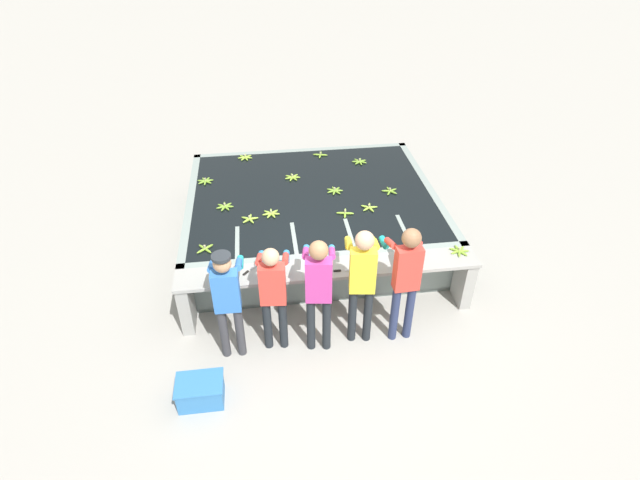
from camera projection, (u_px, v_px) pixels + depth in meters
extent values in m
plane|color=#A3A099|center=(331.00, 323.00, 6.95)|extent=(80.00, 80.00, 0.00)
cube|color=gray|center=(313.00, 233.00, 8.70)|extent=(4.09, 3.48, 0.06)
cube|color=gray|center=(326.00, 277.00, 7.12)|extent=(4.09, 0.12, 0.82)
cube|color=gray|center=(302.00, 169.00, 9.83)|extent=(4.09, 0.12, 0.82)
cube|color=gray|center=(194.00, 223.00, 8.27)|extent=(0.12, 3.48, 0.82)
cube|color=gray|center=(425.00, 206.00, 8.69)|extent=(0.12, 3.48, 0.82)
cube|color=black|center=(312.00, 213.00, 8.46)|extent=(3.85, 3.24, 0.75)
cube|color=gray|center=(240.00, 264.00, 7.36)|extent=(0.06, 0.80, 0.82)
cube|color=gray|center=(295.00, 260.00, 7.45)|extent=(0.06, 0.80, 0.82)
cube|color=gray|center=(349.00, 256.00, 7.54)|extent=(0.06, 0.80, 0.82)
cube|color=gray|center=(401.00, 251.00, 7.62)|extent=(0.06, 0.80, 0.82)
cube|color=#9E9E99|center=(330.00, 269.00, 6.67)|extent=(4.09, 0.45, 0.05)
cube|color=#9E9E99|center=(186.00, 304.00, 6.70)|extent=(0.16, 0.41, 0.77)
cube|color=#9E9E99|center=(464.00, 280.00, 7.11)|extent=(0.16, 0.41, 0.77)
cylinder|color=#38383D|center=(224.00, 332.00, 6.27)|extent=(0.11, 0.11, 0.79)
cylinder|color=#38383D|center=(240.00, 331.00, 6.29)|extent=(0.11, 0.11, 0.79)
cube|color=blue|center=(226.00, 291.00, 5.88)|extent=(0.32, 0.18, 0.56)
sphere|color=tan|center=(222.00, 263.00, 5.64)|extent=(0.21, 0.21, 0.21)
cylinder|color=#282D33|center=(221.00, 257.00, 5.58)|extent=(0.23, 0.23, 0.04)
cylinder|color=blue|center=(212.00, 266.00, 5.96)|extent=(0.09, 0.31, 0.18)
cylinder|color=#1EA3AD|center=(215.00, 264.00, 6.26)|extent=(0.09, 0.20, 0.08)
cylinder|color=blue|center=(239.00, 264.00, 5.99)|extent=(0.09, 0.31, 0.18)
cylinder|color=#1EA3AD|center=(240.00, 262.00, 6.29)|extent=(0.09, 0.20, 0.08)
cylinder|color=#1E2328|center=(268.00, 324.00, 6.39)|extent=(0.11, 0.11, 0.78)
cylinder|color=#1E2328|center=(283.00, 324.00, 6.40)|extent=(0.11, 0.11, 0.78)
cube|color=#DB3D33|center=(272.00, 284.00, 6.00)|extent=(0.33, 0.20, 0.55)
sphere|color=tan|center=(270.00, 257.00, 5.76)|extent=(0.21, 0.21, 0.21)
cylinder|color=#DB3D33|center=(259.00, 259.00, 6.09)|extent=(0.11, 0.32, 0.18)
cylinder|color=teal|center=(261.00, 258.00, 6.39)|extent=(0.10, 0.21, 0.08)
cylinder|color=#DB3D33|center=(285.00, 259.00, 6.10)|extent=(0.11, 0.32, 0.18)
cylinder|color=teal|center=(286.00, 257.00, 6.40)|extent=(0.10, 0.21, 0.08)
cylinder|color=#1E2328|center=(311.00, 324.00, 6.35)|extent=(0.11, 0.11, 0.85)
cylinder|color=#1E2328|center=(327.00, 324.00, 6.35)|extent=(0.11, 0.11, 0.85)
cube|color=#BC388E|center=(319.00, 280.00, 5.93)|extent=(0.34, 0.21, 0.60)
sphere|color=#9E704C|center=(319.00, 250.00, 5.68)|extent=(0.23, 0.23, 0.23)
cylinder|color=#BC388E|center=(306.00, 253.00, 6.01)|extent=(0.12, 0.32, 0.18)
cylinder|color=teal|center=(306.00, 252.00, 6.31)|extent=(0.11, 0.21, 0.08)
cylinder|color=#BC388E|center=(332.00, 253.00, 6.01)|extent=(0.12, 0.32, 0.18)
cylinder|color=teal|center=(332.00, 252.00, 6.31)|extent=(0.11, 0.21, 0.08)
cylinder|color=#1E2328|center=(352.00, 315.00, 6.47)|extent=(0.11, 0.11, 0.86)
cylinder|color=#1E2328|center=(368.00, 315.00, 6.47)|extent=(0.11, 0.11, 0.86)
cube|color=yellow|center=(363.00, 271.00, 6.04)|extent=(0.34, 0.21, 0.61)
sphere|color=tan|center=(365.00, 240.00, 5.78)|extent=(0.23, 0.23, 0.23)
cylinder|color=yellow|center=(349.00, 244.00, 6.12)|extent=(0.12, 0.32, 0.18)
cylinder|color=gold|center=(348.00, 243.00, 6.42)|extent=(0.11, 0.21, 0.08)
cylinder|color=yellow|center=(375.00, 244.00, 6.12)|extent=(0.12, 0.32, 0.18)
cylinder|color=gold|center=(373.00, 243.00, 6.42)|extent=(0.11, 0.21, 0.08)
cylinder|color=navy|center=(394.00, 314.00, 6.49)|extent=(0.11, 0.11, 0.87)
cylinder|color=navy|center=(409.00, 312.00, 6.52)|extent=(0.11, 0.11, 0.87)
cube|color=#DB3D33|center=(408.00, 268.00, 6.07)|extent=(0.33, 0.18, 0.61)
sphere|color=#896042|center=(412.00, 238.00, 5.81)|extent=(0.23, 0.23, 0.23)
cylinder|color=#DB3D33|center=(391.00, 243.00, 6.12)|extent=(0.09, 0.31, 0.18)
cylinder|color=teal|center=(384.00, 242.00, 6.41)|extent=(0.09, 0.20, 0.08)
cylinder|color=#DB3D33|center=(415.00, 241.00, 6.16)|extent=(0.09, 0.31, 0.18)
cylinder|color=teal|center=(408.00, 240.00, 6.46)|extent=(0.09, 0.20, 0.08)
ellipsoid|color=#75A333|center=(227.00, 208.00, 7.85)|extent=(0.12, 0.17, 0.04)
ellipsoid|color=#75A333|center=(228.00, 207.00, 7.88)|extent=(0.17, 0.06, 0.04)
ellipsoid|color=#75A333|center=(227.00, 205.00, 7.92)|extent=(0.15, 0.14, 0.04)
ellipsoid|color=#75A333|center=(225.00, 205.00, 7.93)|extent=(0.05, 0.17, 0.04)
ellipsoid|color=#75A333|center=(222.00, 206.00, 7.90)|extent=(0.16, 0.13, 0.04)
ellipsoid|color=#75A333|center=(221.00, 207.00, 7.86)|extent=(0.17, 0.08, 0.04)
ellipsoid|color=#75A333|center=(223.00, 208.00, 7.84)|extent=(0.10, 0.17, 0.04)
cylinder|color=tan|center=(225.00, 205.00, 7.86)|extent=(0.03, 0.03, 0.04)
ellipsoid|color=#75A333|center=(202.00, 181.00, 8.56)|extent=(0.17, 0.08, 0.04)
ellipsoid|color=#75A333|center=(203.00, 182.00, 8.53)|extent=(0.16, 0.13, 0.04)
ellipsoid|color=#75A333|center=(205.00, 183.00, 8.51)|extent=(0.04, 0.17, 0.04)
ellipsoid|color=#75A333|center=(208.00, 182.00, 8.53)|extent=(0.15, 0.14, 0.04)
ellipsoid|color=#75A333|center=(209.00, 181.00, 8.57)|extent=(0.17, 0.07, 0.04)
ellipsoid|color=#75A333|center=(207.00, 180.00, 8.60)|extent=(0.11, 0.17, 0.04)
ellipsoid|color=#75A333|center=(204.00, 180.00, 8.60)|extent=(0.10, 0.17, 0.04)
cylinder|color=tan|center=(205.00, 179.00, 8.54)|extent=(0.03, 0.03, 0.04)
ellipsoid|color=#75A333|center=(360.00, 160.00, 9.20)|extent=(0.09, 0.17, 0.04)
ellipsoid|color=#75A333|center=(357.00, 161.00, 9.20)|extent=(0.12, 0.16, 0.04)
ellipsoid|color=#75A333|center=(356.00, 162.00, 9.16)|extent=(0.17, 0.05, 0.04)
ellipsoid|color=#75A333|center=(358.00, 163.00, 9.13)|extent=(0.15, 0.15, 0.04)
ellipsoid|color=#75A333|center=(360.00, 163.00, 9.12)|extent=(0.06, 0.17, 0.04)
ellipsoid|color=#75A333|center=(362.00, 162.00, 9.14)|extent=(0.16, 0.12, 0.04)
ellipsoid|color=#75A333|center=(362.00, 161.00, 9.18)|extent=(0.17, 0.09, 0.04)
cylinder|color=tan|center=(360.00, 160.00, 9.14)|extent=(0.03, 0.03, 0.04)
ellipsoid|color=#7FAD33|center=(345.00, 211.00, 7.77)|extent=(0.07, 0.17, 0.04)
ellipsoid|color=#7FAD33|center=(342.00, 213.00, 7.73)|extent=(0.17, 0.07, 0.04)
ellipsoid|color=#7FAD33|center=(345.00, 215.00, 7.68)|extent=(0.07, 0.17, 0.04)
ellipsoid|color=#7FAD33|center=(349.00, 213.00, 7.72)|extent=(0.17, 0.07, 0.04)
cylinder|color=tan|center=(345.00, 211.00, 7.70)|extent=(0.03, 0.03, 0.04)
ellipsoid|color=#7FAD33|center=(203.00, 247.00, 7.00)|extent=(0.14, 0.15, 0.04)
ellipsoid|color=#7FAD33|center=(202.00, 251.00, 6.93)|extent=(0.15, 0.14, 0.04)
ellipsoid|color=#7FAD33|center=(207.00, 250.00, 6.94)|extent=(0.14, 0.15, 0.04)
ellipsoid|color=#7FAD33|center=(208.00, 247.00, 7.00)|extent=(0.15, 0.14, 0.04)
cylinder|color=tan|center=(205.00, 247.00, 6.95)|extent=(0.03, 0.03, 0.04)
ellipsoid|color=#93BC3D|center=(247.00, 220.00, 7.55)|extent=(0.15, 0.14, 0.04)
ellipsoid|color=#93BC3D|center=(251.00, 221.00, 7.55)|extent=(0.10, 0.17, 0.04)
ellipsoid|color=#93BC3D|center=(253.00, 218.00, 7.60)|extent=(0.17, 0.06, 0.04)
ellipsoid|color=#93BC3D|center=(250.00, 217.00, 7.63)|extent=(0.07, 0.17, 0.04)
ellipsoid|color=#93BC3D|center=(246.00, 218.00, 7.61)|extent=(0.17, 0.11, 0.04)
cylinder|color=tan|center=(249.00, 217.00, 7.57)|extent=(0.03, 0.03, 0.04)
ellipsoid|color=#75A333|center=(332.00, 190.00, 8.31)|extent=(0.16, 0.12, 0.04)
ellipsoid|color=#75A333|center=(332.00, 191.00, 8.27)|extent=(0.17, 0.09, 0.04)
ellipsoid|color=#75A333|center=(334.00, 192.00, 8.25)|extent=(0.09, 0.17, 0.04)
ellipsoid|color=#75A333|center=(337.00, 192.00, 8.26)|extent=(0.12, 0.16, 0.04)
ellipsoid|color=#75A333|center=(338.00, 191.00, 8.29)|extent=(0.17, 0.05, 0.04)
ellipsoid|color=#75A333|center=(337.00, 189.00, 8.33)|extent=(0.14, 0.15, 0.04)
ellipsoid|color=#75A333|center=(334.00, 189.00, 8.33)|extent=(0.06, 0.17, 0.04)
cylinder|color=tan|center=(335.00, 189.00, 8.27)|extent=(0.03, 0.03, 0.04)
ellipsoid|color=#75A333|center=(393.00, 192.00, 8.25)|extent=(0.14, 0.15, 0.04)
ellipsoid|color=#75A333|center=(392.00, 190.00, 8.30)|extent=(0.17, 0.10, 0.04)
ellipsoid|color=#75A333|center=(389.00, 189.00, 8.32)|extent=(0.06, 0.17, 0.04)
ellipsoid|color=#75A333|center=(387.00, 191.00, 8.28)|extent=(0.17, 0.07, 0.04)
ellipsoid|color=#75A333|center=(389.00, 193.00, 8.24)|extent=(0.11, 0.17, 0.04)
cylinder|color=tan|center=(390.00, 189.00, 8.26)|extent=(0.03, 0.03, 0.04)
ellipsoid|color=#93BC3D|center=(369.00, 206.00, 7.90)|extent=(0.08, 0.17, 0.04)
ellipsoid|color=#93BC3D|center=(366.00, 207.00, 7.88)|extent=(0.16, 0.13, 0.04)
ellipsoid|color=#93BC3D|center=(367.00, 209.00, 7.83)|extent=(0.16, 0.13, 0.04)
ellipsoid|color=#93BC3D|center=(371.00, 209.00, 7.82)|extent=(0.09, 0.17, 0.04)
ellipsoid|color=#93BC3D|center=(372.00, 207.00, 7.86)|extent=(0.17, 0.04, 0.04)
cylinder|color=tan|center=(369.00, 206.00, 7.84)|extent=(0.03, 0.03, 0.04)
ellipsoid|color=#93BC3D|center=(246.00, 159.00, 9.26)|extent=(0.09, 0.17, 0.04)
ellipsoid|color=#93BC3D|center=(248.00, 158.00, 9.29)|extent=(0.17, 0.09, 0.04)
ellipsoid|color=#93BC3D|center=(248.00, 157.00, 9.33)|extent=(0.16, 0.12, 0.04)
ellipsoid|color=#93BC3D|center=(245.00, 156.00, 9.35)|extent=(0.05, 0.17, 0.04)
ellipsoid|color=#93BC3D|center=(243.00, 157.00, 9.33)|extent=(0.15, 0.15, 0.04)
ellipsoid|color=#93BC3D|center=(242.00, 158.00, 9.29)|extent=(0.17, 0.06, 0.04)
ellipsoid|color=#93BC3D|center=(244.00, 159.00, 9.26)|extent=(0.12, 0.16, 0.04)
cylinder|color=tan|center=(245.00, 156.00, 9.28)|extent=(0.03, 0.03, 0.04)
ellipsoid|color=#8CB738|center=(292.00, 176.00, 8.71)|extent=(0.05, 0.17, 0.04)
ellipsoid|color=#8CB738|center=(290.00, 177.00, 8.69)|extent=(0.16, 0.13, 0.04)
ellipsoid|color=#8CB738|center=(289.00, 178.00, 8.65)|extent=(0.17, 0.08, 0.04)
ellipsoid|color=#8CB738|center=(291.00, 179.00, 8.63)|extent=(0.10, 0.17, 0.04)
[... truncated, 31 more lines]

